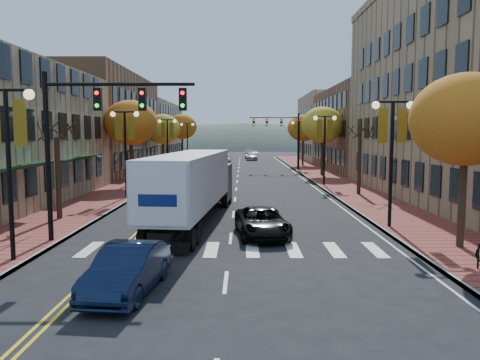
{
  "coord_description": "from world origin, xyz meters",
  "views": [
    {
      "loc": [
        0.52,
        -15.93,
        4.54
      ],
      "look_at": [
        0.39,
        7.53,
        2.2
      ],
      "focal_mm": 35.0,
      "sensor_mm": 36.0,
      "label": 1
    }
  ],
  "objects": [
    {
      "name": "building_left_far",
      "position": [
        -17.0,
        61.0,
        4.75
      ],
      "size": [
        12.0,
        26.0,
        9.5
      ],
      "primitive_type": "cube",
      "color": "#9E8966",
      "rests_on": "ground"
    },
    {
      "name": "semi_truck",
      "position": [
        -1.93,
        7.65,
        2.08
      ],
      "size": [
        3.52,
        14.41,
        3.57
      ],
      "rotation": [
        0.0,
        0.0,
        -0.09
      ],
      "color": "black",
      "rests_on": "ground"
    },
    {
      "name": "building_right_far",
      "position": [
        18.5,
        64.0,
        5.5
      ],
      "size": [
        15.0,
        20.0,
        11.0
      ],
      "primitive_type": "cube",
      "color": "#9E8966",
      "rests_on": "ground"
    },
    {
      "name": "building_left_mid",
      "position": [
        -17.0,
        36.0,
        5.5
      ],
      "size": [
        12.0,
        24.0,
        11.0
      ],
      "primitive_type": "cube",
      "color": "brown",
      "rests_on": "ground"
    },
    {
      "name": "car_far_oncoming",
      "position": [
        1.85,
        69.85,
        0.79
      ],
      "size": [
        1.87,
        4.85,
        1.58
      ],
      "primitive_type": "imported",
      "rotation": [
        0.0,
        0.0,
        3.1
      ],
      "color": "#A8A9B0",
      "rests_on": "ground"
    },
    {
      "name": "lamp_right_b",
      "position": [
        7.5,
        24.0,
        4.29
      ],
      "size": [
        1.96,
        0.36,
        6.05
      ],
      "color": "black",
      "rests_on": "ground"
    },
    {
      "name": "navy_sedan",
      "position": [
        -2.76,
        -2.97,
        0.69
      ],
      "size": [
        1.88,
        4.31,
        1.38
      ],
      "primitive_type": "imported",
      "rotation": [
        0.0,
        0.0,
        -0.1
      ],
      "color": "black",
      "rests_on": "ground"
    },
    {
      "name": "lamp_right_a",
      "position": [
        7.5,
        6.0,
        4.29
      ],
      "size": [
        1.96,
        0.36,
        6.05
      ],
      "color": "black",
      "rests_on": "ground"
    },
    {
      "name": "traffic_mast_near",
      "position": [
        -5.48,
        3.0,
        4.92
      ],
      "size": [
        6.1,
        0.35,
        7.0
      ],
      "color": "black",
      "rests_on": "ground"
    },
    {
      "name": "tree_right_b",
      "position": [
        9.0,
        18.0,
        2.25
      ],
      "size": [
        0.28,
        0.28,
        4.2
      ],
      "color": "#382619",
      "rests_on": "sidewalk_right"
    },
    {
      "name": "lamp_left_a",
      "position": [
        -7.5,
        0.0,
        4.29
      ],
      "size": [
        1.96,
        0.36,
        6.05
      ],
      "color": "black",
      "rests_on": "ground"
    },
    {
      "name": "tree_left_a",
      "position": [
        -9.0,
        8.0,
        2.25
      ],
      "size": [
        0.28,
        0.28,
        4.2
      ],
      "color": "#382619",
      "rests_on": "sidewalk_left"
    },
    {
      "name": "ground",
      "position": [
        0.0,
        0.0,
        0.0
      ],
      "size": [
        200.0,
        200.0,
        0.0
      ],
      "primitive_type": "plane",
      "color": "black",
      "rests_on": "ground"
    },
    {
      "name": "car_far_white",
      "position": [
        -2.11,
        55.85,
        0.69
      ],
      "size": [
        1.79,
        4.1,
        1.38
      ],
      "primitive_type": "imported",
      "rotation": [
        0.0,
        0.0,
        -0.04
      ],
      "color": "silver",
      "rests_on": "ground"
    },
    {
      "name": "car_far_silver",
      "position": [
        2.12,
        63.75,
        0.68
      ],
      "size": [
        2.13,
        4.77,
        1.36
      ],
      "primitive_type": "imported",
      "rotation": [
        0.0,
        0.0,
        -0.05
      ],
      "color": "#ACACB4",
      "rests_on": "ground"
    },
    {
      "name": "tree_left_d",
      "position": [
        -9.0,
        58.0,
        5.6
      ],
      "size": [
        4.61,
        4.61,
        7.42
      ],
      "color": "#382619",
      "rests_on": "sidewalk_left"
    },
    {
      "name": "tree_right_d",
      "position": [
        9.0,
        50.0,
        5.29
      ],
      "size": [
        4.35,
        4.35,
        7.0
      ],
      "color": "#382619",
      "rests_on": "sidewalk_right"
    },
    {
      "name": "lamp_right_c",
      "position": [
        7.5,
        42.0,
        4.29
      ],
      "size": [
        1.96,
        0.36,
        6.05
      ],
      "color": "black",
      "rests_on": "ground"
    },
    {
      "name": "tree_left_c",
      "position": [
        -9.0,
        40.0,
        5.05
      ],
      "size": [
        4.16,
        4.16,
        6.69
      ],
      "color": "#382619",
      "rests_on": "sidewalk_left"
    },
    {
      "name": "tree_right_c",
      "position": [
        9.0,
        34.0,
        5.45
      ],
      "size": [
        4.48,
        4.48,
        7.21
      ],
      "color": "#382619",
      "rests_on": "sidewalk_right"
    },
    {
      "name": "sidewalk_right",
      "position": [
        9.0,
        32.5,
        0.07
      ],
      "size": [
        4.0,
        85.0,
        0.15
      ],
      "primitive_type": "cube",
      "color": "brown",
      "rests_on": "ground"
    },
    {
      "name": "sidewalk_left",
      "position": [
        -9.0,
        32.5,
        0.07
      ],
      "size": [
        4.0,
        85.0,
        0.15
      ],
      "primitive_type": "cube",
      "color": "brown",
      "rests_on": "ground"
    },
    {
      "name": "tree_left_b",
      "position": [
        -9.0,
        24.0,
        5.45
      ],
      "size": [
        4.48,
        4.48,
        7.21
      ],
      "color": "#382619",
      "rests_on": "sidewalk_left"
    },
    {
      "name": "building_right_mid",
      "position": [
        18.5,
        42.0,
        5.0
      ],
      "size": [
        15.0,
        24.0,
        10.0
      ],
      "primitive_type": "cube",
      "color": "brown",
      "rests_on": "ground"
    },
    {
      "name": "tree_right_a",
      "position": [
        9.0,
        2.0,
        5.05
      ],
      "size": [
        4.16,
        4.16,
        6.69
      ],
      "color": "#382619",
      "rests_on": "sidewalk_right"
    },
    {
      "name": "lamp_left_d",
      "position": [
        -7.5,
        52.0,
        4.29
      ],
      "size": [
        1.96,
        0.36,
        6.05
      ],
      "color": "black",
      "rests_on": "ground"
    },
    {
      "name": "traffic_mast_far",
      "position": [
        5.48,
        42.0,
        4.92
      ],
      "size": [
        6.1,
        0.34,
        7.0
      ],
      "color": "black",
      "rests_on": "ground"
    },
    {
      "name": "lamp_left_b",
      "position": [
        -7.5,
        16.0,
        4.29
      ],
      "size": [
        1.96,
        0.36,
        6.05
      ],
      "color": "black",
      "rests_on": "ground"
    },
    {
      "name": "black_suv",
      "position": [
        1.37,
        4.46,
        0.63
      ],
      "size": [
        2.56,
        4.75,
        1.27
      ],
      "primitive_type": "imported",
      "rotation": [
        0.0,
        0.0,
        0.1
      ],
      "color": "black",
      "rests_on": "ground"
    },
    {
      "name": "lamp_left_c",
      "position": [
        -7.5,
        34.0,
        4.29
      ],
      "size": [
        1.96,
        0.36,
        6.05
      ],
      "color": "black",
      "rests_on": "ground"
    }
  ]
}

